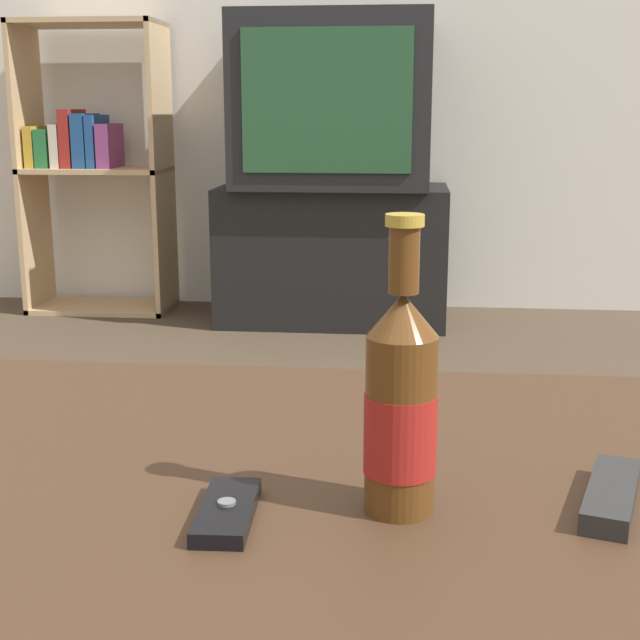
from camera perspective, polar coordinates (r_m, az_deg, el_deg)
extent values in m
cube|color=#422B1C|center=(0.83, -3.43, -12.90)|extent=(1.30, 0.87, 0.04)
cube|color=black|center=(3.50, 0.84, 4.25)|extent=(0.88, 0.47, 0.53)
cube|color=black|center=(3.46, 0.87, 13.78)|extent=(0.73, 0.56, 0.63)
cube|color=#234C2D|center=(3.18, 0.42, 13.84)|extent=(0.60, 0.01, 0.49)
cube|color=tan|center=(3.87, -18.02, 9.14)|extent=(0.02, 0.30, 1.16)
cube|color=tan|center=(3.69, -10.03, 9.41)|extent=(0.02, 0.30, 1.16)
cube|color=tan|center=(3.85, -13.66, 0.83)|extent=(0.57, 0.30, 0.02)
cube|color=tan|center=(3.77, -14.13, 9.30)|extent=(0.57, 0.30, 0.02)
cube|color=tan|center=(3.78, -14.63, 17.92)|extent=(0.57, 0.30, 0.02)
cube|color=#B7932D|center=(3.85, -17.59, 10.53)|extent=(0.04, 0.21, 0.16)
cube|color=#236B38|center=(3.83, -16.89, 10.48)|extent=(0.05, 0.21, 0.15)
cube|color=beige|center=(3.81, -16.13, 10.66)|extent=(0.04, 0.21, 0.17)
cube|color=maroon|center=(3.79, -15.53, 11.13)|extent=(0.04, 0.21, 0.23)
cube|color=navy|center=(3.78, -14.73, 11.04)|extent=(0.05, 0.21, 0.21)
cube|color=navy|center=(3.76, -14.03, 11.04)|extent=(0.03, 0.21, 0.21)
cube|color=#7F3875|center=(3.74, -13.30, 10.80)|extent=(0.05, 0.21, 0.17)
cylinder|color=#563314|center=(0.78, 5.17, -6.67)|extent=(0.06, 0.06, 0.16)
cylinder|color=maroon|center=(0.78, 5.16, -7.21)|extent=(0.06, 0.06, 0.07)
cone|color=#563314|center=(0.75, 5.32, 0.35)|extent=(0.06, 0.06, 0.04)
cylinder|color=#563314|center=(0.74, 5.40, 3.86)|extent=(0.03, 0.03, 0.06)
cylinder|color=#B79333|center=(0.74, 5.45, 6.39)|extent=(0.03, 0.03, 0.01)
cube|color=black|center=(0.79, -5.98, -12.09)|extent=(0.05, 0.12, 0.01)
cylinder|color=slate|center=(0.79, -6.00, -11.53)|extent=(0.02, 0.02, 0.00)
cube|color=#282828|center=(0.85, 18.15, -10.60)|extent=(0.08, 0.15, 0.02)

